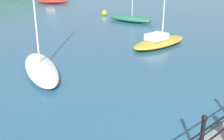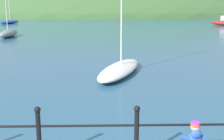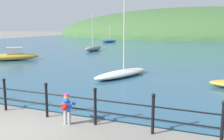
{
  "view_description": "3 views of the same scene",
  "coord_description": "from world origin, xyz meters",
  "px_view_note": "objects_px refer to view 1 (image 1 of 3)",
  "views": [
    {
      "loc": [
        -4.13,
        -0.72,
        3.83
      ],
      "look_at": [
        1.44,
        5.59,
        0.78
      ],
      "focal_mm": 42.0,
      "sensor_mm": 36.0,
      "label": 1
    },
    {
      "loc": [
        -0.31,
        -3.99,
        3.14
      ],
      "look_at": [
        -0.06,
        6.1,
        0.85
      ],
      "focal_mm": 50.0,
      "sensor_mm": 36.0,
      "label": 2
    },
    {
      "loc": [
        5.67,
        -5.59,
        3.12
      ],
      "look_at": [
        1.59,
        4.2,
        1.29
      ],
      "focal_mm": 42.0,
      "sensor_mm": 36.0,
      "label": 3
    }
  ],
  "objects_px": {
    "boat_green_fishing": "(41,67)",
    "boat_twin_mast": "(159,41)",
    "boat_mid_harbor": "(130,19)",
    "boat_far_right": "(52,1)",
    "mooring_buoy": "(104,13)"
  },
  "relations": [
    {
      "from": "boat_far_right",
      "to": "mooring_buoy",
      "type": "height_order",
      "value": "boat_far_right"
    },
    {
      "from": "boat_green_fishing",
      "to": "boat_mid_harbor",
      "type": "distance_m",
      "value": 13.14
    },
    {
      "from": "mooring_buoy",
      "to": "boat_twin_mast",
      "type": "bearing_deg",
      "value": -115.34
    },
    {
      "from": "boat_twin_mast",
      "to": "mooring_buoy",
      "type": "bearing_deg",
      "value": 64.66
    },
    {
      "from": "boat_green_fishing",
      "to": "boat_far_right",
      "type": "distance_m",
      "value": 27.89
    },
    {
      "from": "boat_green_fishing",
      "to": "mooring_buoy",
      "type": "distance_m",
      "value": 16.16
    },
    {
      "from": "boat_green_fishing",
      "to": "boat_mid_harbor",
      "type": "bearing_deg",
      "value": 28.95
    },
    {
      "from": "boat_twin_mast",
      "to": "boat_green_fishing",
      "type": "relative_size",
      "value": 0.96
    },
    {
      "from": "boat_green_fishing",
      "to": "boat_twin_mast",
      "type": "bearing_deg",
      "value": -3.74
    },
    {
      "from": "boat_mid_harbor",
      "to": "mooring_buoy",
      "type": "xyz_separation_m",
      "value": [
        0.71,
        4.22,
        -0.02
      ]
    },
    {
      "from": "boat_far_right",
      "to": "mooring_buoy",
      "type": "distance_m",
      "value": 13.61
    },
    {
      "from": "boat_green_fishing",
      "to": "boat_far_right",
      "type": "bearing_deg",
      "value": 59.64
    },
    {
      "from": "boat_green_fishing",
      "to": "boat_far_right",
      "type": "xyz_separation_m",
      "value": [
        14.09,
        24.07,
        0.17
      ]
    },
    {
      "from": "boat_twin_mast",
      "to": "boat_mid_harbor",
      "type": "relative_size",
      "value": 0.95
    },
    {
      "from": "boat_far_right",
      "to": "mooring_buoy",
      "type": "xyz_separation_m",
      "value": [
        -1.88,
        -13.48,
        -0.14
      ]
    }
  ]
}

